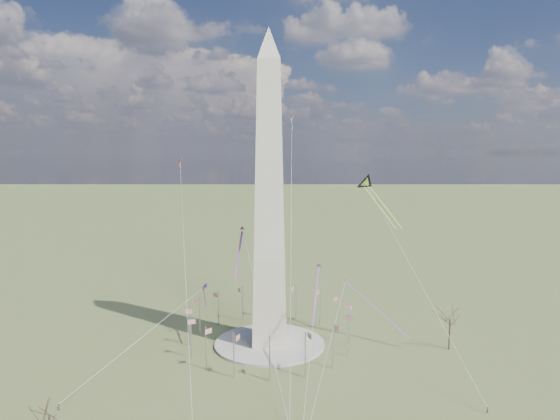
{
  "coord_description": "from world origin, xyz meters",
  "views": [
    {
      "loc": [
        -0.16,
        -157.28,
        62.43
      ],
      "look_at": [
        3.44,
        0.0,
        44.43
      ],
      "focal_mm": 32.0,
      "sensor_mm": 36.0,
      "label": 1
    }
  ],
  "objects_px": {
    "tree_near": "(450,317)",
    "kite_delta_black": "(368,185)",
    "washington_monument": "(269,199)",
    "person_east": "(487,410)",
    "person_west": "(59,407)"
  },
  "relations": [
    {
      "from": "tree_near",
      "to": "person_west",
      "type": "xyz_separation_m",
      "value": [
        -108.95,
        -35.38,
        -9.96
      ]
    },
    {
      "from": "washington_monument",
      "to": "person_east",
      "type": "distance_m",
      "value": 83.46
    },
    {
      "from": "washington_monument",
      "to": "person_east",
      "type": "xyz_separation_m",
      "value": [
        52.46,
        -44.6,
        -47.16
      ]
    },
    {
      "from": "person_east",
      "to": "kite_delta_black",
      "type": "distance_m",
      "value": 79.22
    },
    {
      "from": "person_west",
      "to": "kite_delta_black",
      "type": "relative_size",
      "value": 0.08
    },
    {
      "from": "washington_monument",
      "to": "kite_delta_black",
      "type": "distance_m",
      "value": 36.75
    },
    {
      "from": "tree_near",
      "to": "kite_delta_black",
      "type": "relative_size",
      "value": 0.74
    },
    {
      "from": "tree_near",
      "to": "person_west",
      "type": "distance_m",
      "value": 114.98
    },
    {
      "from": "person_west",
      "to": "kite_delta_black",
      "type": "distance_m",
      "value": 113.23
    },
    {
      "from": "tree_near",
      "to": "person_east",
      "type": "distance_m",
      "value": 40.81
    },
    {
      "from": "person_east",
      "to": "person_west",
      "type": "xyz_separation_m",
      "value": [
        -104.05,
        3.9,
        -0.03
      ]
    },
    {
      "from": "kite_delta_black",
      "to": "person_west",
      "type": "bearing_deg",
      "value": 7.8
    },
    {
      "from": "washington_monument",
      "to": "person_west",
      "type": "relative_size",
      "value": 64.85
    },
    {
      "from": "tree_near",
      "to": "person_west",
      "type": "bearing_deg",
      "value": -162.01
    },
    {
      "from": "washington_monument",
      "to": "tree_near",
      "type": "relative_size",
      "value": 6.65
    }
  ]
}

